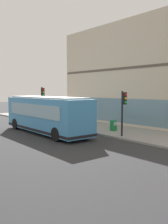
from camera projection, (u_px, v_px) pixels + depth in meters
The scene contains 10 objects.
ground at pixel (54, 135), 20.01m from camera, with size 120.00×120.00×0.00m, color #2D2D30.
sidewalk_curb at pixel (100, 128), 23.24m from camera, with size 5.00×40.00×0.15m, color gray.
building_corner at pixel (145, 76), 27.07m from camera, with size 8.53×17.51×10.42m.
city_bus_nearside at pixel (46, 115), 20.60m from camera, with size 2.73×10.08×3.07m.
traffic_light_near_corner at pixel (124, 105), 18.27m from camera, with size 0.32×0.49×3.40m.
traffic_light_down_block at pixel (43, 98), 27.11m from camera, with size 0.32×0.49×3.82m.
fire_hydrant at pixel (89, 125), 21.74m from camera, with size 0.35×0.35×0.74m.
pedestrian_near_hydrant at pixel (49, 112), 29.24m from camera, with size 0.32×0.32×1.57m.
pedestrian_near_building_entrance at pixel (67, 111), 29.78m from camera, with size 0.32×0.32×1.59m.
newspaper_vending_box at pixel (113, 125), 21.00m from camera, with size 0.44×0.43×0.90m.
Camera 1 is at (-10.72, -16.80, 3.57)m, focal length 39.46 mm.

